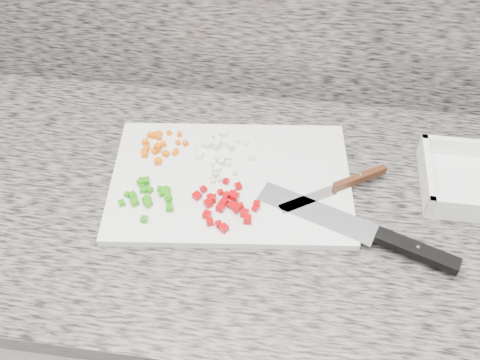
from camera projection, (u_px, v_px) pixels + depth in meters
The scene contains 10 objects.
cabinet at pixel (236, 317), 1.33m from camera, with size 3.92×0.62×0.86m, color beige.
countertop at pixel (235, 203), 0.99m from camera, with size 3.96×0.64×0.04m, color #655F59.
cutting_board at pixel (231, 181), 0.99m from camera, with size 0.44×0.29×0.01m, color silver.
carrot_pile at pixel (158, 147), 1.03m from camera, with size 0.09×0.09×0.02m.
onion_pile at pixel (219, 149), 1.03m from camera, with size 0.11×0.11×0.02m.
green_pepper_pile at pixel (149, 195), 0.95m from camera, with size 0.10×0.10×0.01m.
red_pepper_pile at pixel (226, 205), 0.94m from camera, with size 0.12×0.12×0.02m.
garlic_pile at pixel (219, 175), 0.99m from camera, with size 0.05×0.06×0.01m.
chef_knife at pixel (381, 237), 0.89m from camera, with size 0.34×0.16×0.02m.
paring_knife at pixel (347, 183), 0.97m from camera, with size 0.19×0.13×0.02m.
Camera 1 is at (0.09, 0.82, 1.65)m, focal length 40.00 mm.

